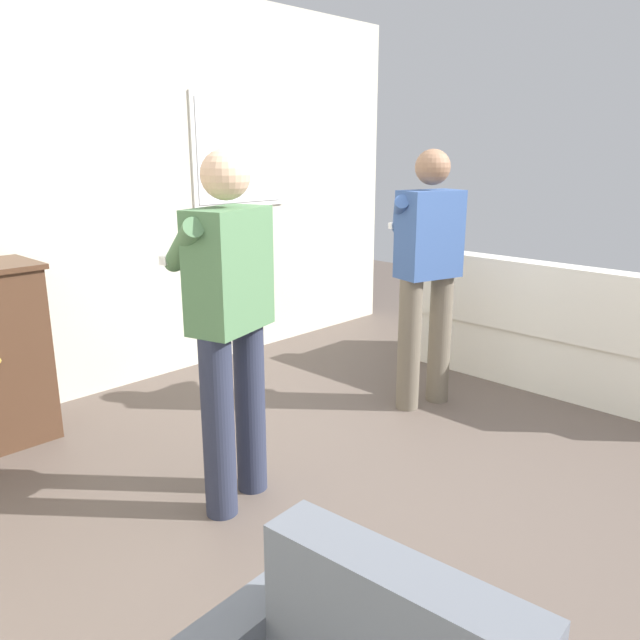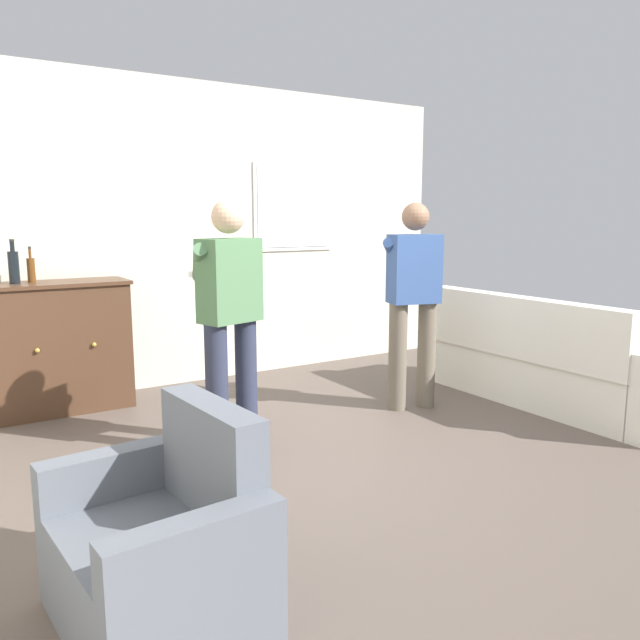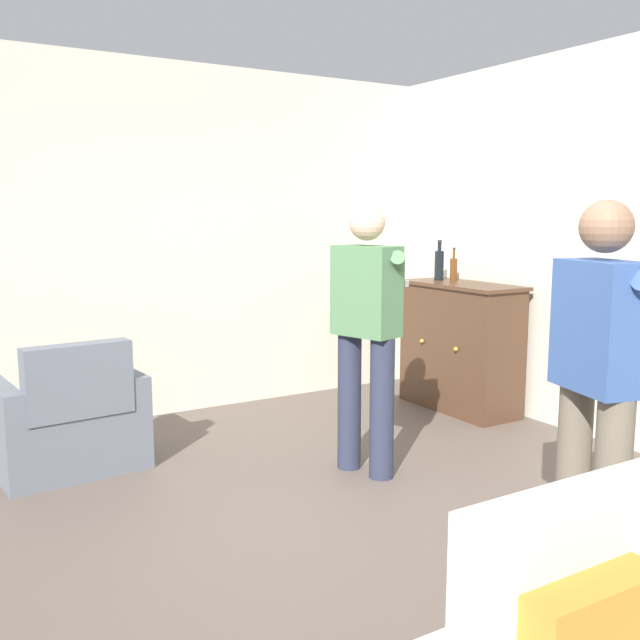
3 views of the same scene
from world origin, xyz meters
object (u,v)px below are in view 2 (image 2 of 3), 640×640
person_standing_left (229,313)px  sideboard_cabinet (61,347)px  bottle_wine_green (31,269)px  person_standing_right (413,296)px  armchair (162,554)px  couch (531,363)px  bottle_liquor_amber (14,266)px

person_standing_left → sideboard_cabinet: bearing=118.1°
bottle_wine_green → person_standing_right: (2.62, -1.52, -0.22)m
sideboard_cabinet → person_standing_left: bearing=-61.9°
sideboard_cabinet → person_standing_left: person_standing_left is taller
armchair → sideboard_cabinet: bearing=86.3°
couch → bottle_wine_green: bearing=151.0°
bottle_wine_green → person_standing_right: person_standing_right is taller
bottle_liquor_amber → person_standing_right: size_ratio=0.20×
couch → bottle_liquor_amber: bottle_liquor_amber is taller
armchair → bottle_wine_green: size_ratio=3.30×
couch → sideboard_cabinet: sideboard_cabinet is taller
armchair → bottle_wine_green: 3.28m
couch → bottle_liquor_amber: bearing=152.4°
bottle_liquor_amber → person_standing_right: bearing=-28.1°
couch → bottle_wine_green: 4.15m
person_standing_right → bottle_liquor_amber: bearing=151.9°
couch → armchair: size_ratio=2.52×
bottle_wine_green → bottle_liquor_amber: size_ratio=0.82×
armchair → sideboard_cabinet: size_ratio=0.86×
couch → person_standing_right: size_ratio=1.39×
bottle_wine_green → person_standing_left: person_standing_left is taller
couch → armchair: 3.78m
couch → sideboard_cabinet: (-3.39, 1.92, 0.18)m
person_standing_left → person_standing_right: same height
couch → armchair: couch is taller
bottle_liquor_amber → armchair: bearing=-88.2°
person_standing_left → person_standing_right: size_ratio=1.00×
sideboard_cabinet → person_standing_right: (2.45, -1.46, 0.41)m
person_standing_left → person_standing_right: bearing=1.8°
armchair → bottle_liquor_amber: bearing=91.8°
armchair → bottle_liquor_amber: 3.24m
person_standing_left → couch: bearing=-8.9°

